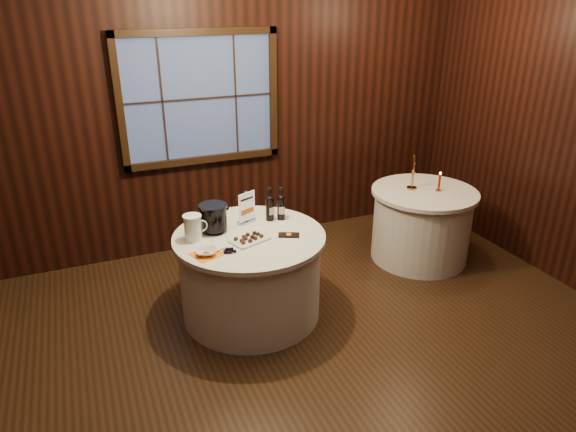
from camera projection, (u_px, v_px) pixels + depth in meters
name	position (u px, v px, depth m)	size (l,w,h in m)	color
ground	(296.00, 384.00, 3.74)	(6.00, 6.00, 0.00)	black
back_wall	(200.00, 108.00, 5.23)	(6.00, 0.10, 3.00)	black
main_table	(251.00, 275.00, 4.44)	(1.28, 1.28, 0.77)	silver
side_table	(421.00, 224.00, 5.40)	(1.08, 1.08, 0.77)	silver
sign_stand	(246.00, 212.00, 4.47)	(0.18, 0.14, 0.30)	#BBBBC3
port_bottle_left	(270.00, 206.00, 4.51)	(0.07, 0.08, 0.30)	black
port_bottle_right	(281.00, 206.00, 4.53)	(0.07, 0.08, 0.30)	black
ice_bucket	(214.00, 218.00, 4.29)	(0.24, 0.24, 0.24)	black
chocolate_plate	(249.00, 239.00, 4.17)	(0.35, 0.29, 0.04)	silver
chocolate_box	(289.00, 235.00, 4.26)	(0.17, 0.09, 0.01)	black
grape_bunch	(229.00, 249.00, 3.99)	(0.17, 0.10, 0.04)	black
glass_pitcher	(193.00, 227.00, 4.15)	(0.20, 0.15, 0.22)	white
orange_napkin	(207.00, 254.00, 3.96)	(0.21, 0.21, 0.00)	orange
cracker_bowl	(206.00, 252.00, 3.95)	(0.16, 0.16, 0.04)	silver
brass_candlestick	(413.00, 177.00, 5.24)	(0.10, 0.10, 0.37)	#B87C39
red_candle	(439.00, 184.00, 5.20)	(0.05, 0.05, 0.20)	#B87C39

